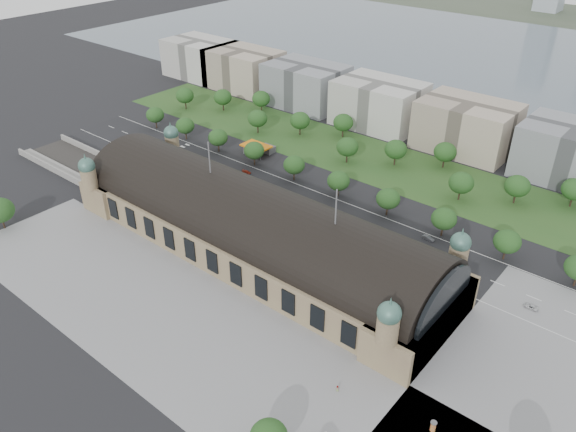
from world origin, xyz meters
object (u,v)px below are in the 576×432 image
Objects in this scene: traffic_car_6 at (531,307)px; bus_west at (312,214)px; parked_car_5 at (213,186)px; parked_car_6 at (224,197)px; parked_car_2 at (205,184)px; petrol_station at (262,148)px; traffic_car_2 at (220,175)px; bus_east at (388,254)px; parked_car_0 at (169,169)px; pedestrian_0 at (337,389)px; advertising_column at (433,426)px; parked_car_3 at (203,188)px; traffic_car_5 at (428,238)px; bus_mid at (342,235)px; parked_car_4 at (192,181)px; traffic_car_4 at (311,218)px; traffic_car_0 at (149,146)px; parked_car_1 at (174,175)px; traffic_car_3 at (247,172)px.

bus_west reaches higher than traffic_car_6.
parked_car_6 is at bearing 44.24° from parked_car_5.
petrol_station is at bearing 157.61° from parked_car_2.
traffic_car_2 is 92.58m from bus_east.
traffic_car_2 is (1.63, -30.88, -2.24)m from petrol_station.
pedestrian_0 is at bearing 37.37° from parked_car_0.
advertising_column is at bearing -142.05° from bus_east.
bus_west is (51.49, 11.00, 0.92)m from parked_car_3.
traffic_car_5 is 1.15× the size of parked_car_3.
bus_east is at bearing -85.82° from bus_mid.
parked_car_2 is 1.07× the size of parked_car_5.
bus_east is (-48.94, -5.22, 1.13)m from traffic_car_6.
parked_car_4 is (-5.40, -12.01, -0.04)m from traffic_car_2.
bus_west is at bearing 72.27° from parked_car_2.
parked_car_6 is (21.46, -1.39, -0.03)m from parked_car_4.
advertising_column is (66.14, -56.19, -0.13)m from bus_mid.
traffic_car_4 is at bearing 71.12° from parked_car_5.
pedestrian_0 reaches higher than parked_car_5.
parked_car_6 is (-81.74, -26.10, -0.13)m from traffic_car_5.
petrol_station is at bearing 167.77° from parked_car_6.
bus_east is 64.45m from pedestrian_0.
parked_car_2 reaches higher than parked_car_6.
traffic_car_0 is 1.03× the size of parked_car_6.
parked_car_6 is at bearing 48.69° from traffic_car_2.
parked_car_4 reaches higher than traffic_car_6.
traffic_car_5 is 122.17m from parked_car_0.
bus_west is at bearing 138.56° from pedestrian_0.
bus_west is (-86.59, -0.22, 0.98)m from traffic_car_6.
parked_car_6 is at bearing 157.42° from pedestrian_0.
traffic_car_4 is 0.92× the size of traffic_car_5.
parked_car_1 is 88.80m from bus_mid.
parked_car_6 is 111.74m from pedestrian_0.
parked_car_4 reaches higher than parked_car_6.
parked_car_3 is (53.60, -13.33, -0.08)m from traffic_car_0.
traffic_car_3 is (8.90, -21.02, -2.31)m from petrol_station.
parked_car_4 is at bearing -25.68° from traffic_car_2.
parked_car_1 is at bearing -104.77° from parked_car_5.
parked_car_2 is 125.68m from pedestrian_0.
bus_east is (97.68, 4.61, 1.10)m from parked_car_4.
traffic_car_4 is 50.03m from parked_car_5.
petrol_station is 46.64m from parked_car_1.
traffic_car_0 is 2.36× the size of pedestrian_0.
traffic_car_2 is at bearing 155.35° from advertising_column.
bus_mid is 0.98× the size of bus_east.
parked_car_3 is 0.93× the size of parked_car_6.
traffic_car_0 is 1.11× the size of parked_car_4.
traffic_car_5 is 45.74m from bus_west.
parked_car_5 is (-1.94, -19.26, 0.01)m from traffic_car_3.
traffic_car_6 is 157.74m from parked_car_1.
bus_east reaches higher than parked_car_0.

